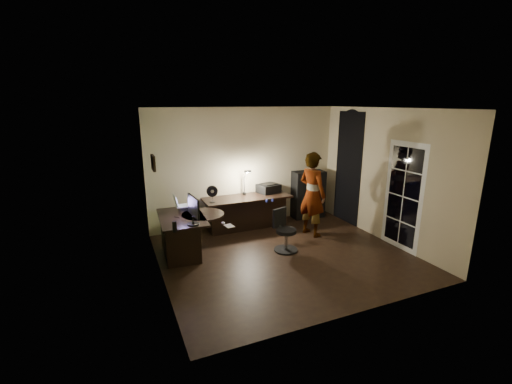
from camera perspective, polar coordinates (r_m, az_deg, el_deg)
name	(u,v)px	position (r m, az deg, el deg)	size (l,w,h in m)	color
floor	(285,256)	(6.59, 4.87, -10.52)	(4.50, 4.00, 0.01)	black
ceiling	(289,108)	(5.96, 5.45, 13.75)	(4.50, 4.00, 0.01)	silver
wall_back	(246,167)	(7.92, -1.72, 4.19)	(4.50, 0.01, 2.70)	#BBAD88
wall_front	(361,221)	(4.54, 17.17, -4.62)	(4.50, 0.01, 2.70)	#BBAD88
wall_left	(157,200)	(5.47, -16.18, -1.26)	(0.01, 4.00, 2.70)	#BBAD88
wall_right	(385,176)	(7.45, 20.65, 2.56)	(0.01, 4.00, 2.70)	#BBAD88
green_wall_overlay	(158,200)	(5.47, -16.02, -1.24)	(0.00, 4.00, 2.70)	#425A26
arched_doorway	(348,168)	(8.30, 15.11, 3.82)	(0.01, 0.90, 2.60)	black
french_door	(403,197)	(7.13, 23.33, -0.71)	(0.02, 0.92, 2.10)	white
framed_picture	(153,163)	(5.80, -16.76, 4.67)	(0.04, 0.30, 0.25)	black
desk_left	(183,236)	(6.62, -12.13, -7.11)	(0.80, 1.31, 0.75)	black
desk_right	(247,213)	(7.78, -1.44, -3.44)	(1.98, 0.69, 0.74)	black
cabinet	(308,194)	(8.58, 8.67, -0.39)	(0.78, 0.39, 1.17)	black
laptop_stand	(184,208)	(6.84, -11.83, -2.60)	(0.21, 0.18, 0.09)	silver
laptop	(184,200)	(6.79, -11.90, -1.32)	(0.35, 0.32, 0.24)	silver
monitor	(193,214)	(5.98, -10.49, -3.68)	(0.11, 0.55, 0.36)	black
mouse	(223,223)	(5.99, -5.48, -5.13)	(0.06, 0.09, 0.03)	silver
phone	(195,214)	(6.54, -10.09, -3.70)	(0.07, 0.13, 0.01)	black
pen	(177,217)	(6.44, -13.03, -4.14)	(0.01, 0.12, 0.01)	black
speaker	(175,227)	(5.73, -13.42, -5.63)	(0.07, 0.07, 0.18)	black
notepad	(229,226)	(5.87, -4.48, -5.66)	(0.13, 0.19, 0.01)	silver
desk_fan	(212,194)	(7.27, -7.33, -0.34)	(0.24, 0.13, 0.37)	black
headphones	(270,200)	(7.30, 2.29, -1.35)	(0.17, 0.07, 0.08)	navy
printer	(268,188)	(8.03, 2.10, 0.68)	(0.49, 0.38, 0.22)	black
desk_lamp	(244,181)	(7.78, -1.98, 1.82)	(0.16, 0.29, 0.64)	black
office_chair	(286,231)	(6.63, 5.05, -6.46)	(0.46, 0.46, 0.82)	black
person	(312,194)	(7.36, 9.37, -0.38)	(0.65, 0.43, 1.81)	#D8A88C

